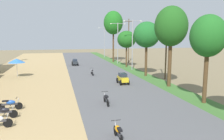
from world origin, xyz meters
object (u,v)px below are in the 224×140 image
object	(u,v)px
median_tree_third	(171,27)
motorbike_ahead_fourth	(92,72)
car_sedan_charcoal	(75,62)
parked_motorbike_third	(10,104)
streetlamp_far	(104,40)
motorbike_ahead_third	(106,98)
vendor_umbrella	(16,61)
streetlamp_mid	(118,40)
utility_pole_far	(129,40)
median_tree_fourth	(147,35)
median_tree_fifth	(127,39)
streetlamp_near	(132,41)
motorbike_ahead_second	(118,131)
median_tree_second	(208,37)
utility_pole_near	(166,43)
median_tree_sixth	(113,23)
car_hatchback_yellow	(123,78)

from	to	relation	value
median_tree_third	motorbike_ahead_fourth	world-z (taller)	median_tree_third
car_sedan_charcoal	motorbike_ahead_fourth	distance (m)	11.54
median_tree_third	car_sedan_charcoal	bearing A→B (deg)	113.26
parked_motorbike_third	streetlamp_far	size ratio (longest dim) A/B	0.23
streetlamp_far	motorbike_ahead_third	distance (m)	40.42
vendor_umbrella	car_sedan_charcoal	world-z (taller)	vendor_umbrella
streetlamp_mid	utility_pole_far	size ratio (longest dim) A/B	0.90
median_tree_fourth	median_tree_fifth	distance (m)	9.17
median_tree_fourth	motorbike_ahead_fourth	distance (m)	9.12
streetlamp_near	motorbike_ahead_third	bearing A→B (deg)	-115.11
parked_motorbike_third	vendor_umbrella	size ratio (longest dim) A/B	0.71
streetlamp_near	motorbike_ahead_second	world-z (taller)	streetlamp_near
median_tree_third	parked_motorbike_third	bearing A→B (deg)	-163.66
car_sedan_charcoal	median_tree_second	bearing A→B (deg)	-71.98
utility_pole_near	utility_pole_far	distance (m)	17.98
median_tree_third	motorbike_ahead_fourth	xyz separation A→B (m)	(-7.21, 8.93, -5.94)
median_tree_second	car_sedan_charcoal	world-z (taller)	median_tree_second
median_tree_fifth	streetlamp_mid	bearing A→B (deg)	90.93
median_tree_sixth	utility_pole_near	world-z (taller)	median_tree_sixth
car_sedan_charcoal	streetlamp_near	bearing A→B (deg)	-42.58
streetlamp_far	motorbike_ahead_third	size ratio (longest dim) A/B	4.30
median_tree_sixth	motorbike_ahead_third	distance (m)	31.07
median_tree_third	car_sedan_charcoal	xyz separation A→B (m)	(-8.76, 20.37, -5.77)
median_tree_sixth	vendor_umbrella	bearing A→B (deg)	-139.09
median_tree_sixth	parked_motorbike_third	bearing A→B (deg)	-117.64
streetlamp_mid	car_sedan_charcoal	bearing A→B (deg)	-172.90
median_tree_second	utility_pole_near	xyz separation A→B (m)	(1.77, 10.42, -0.83)
median_tree_third	vendor_umbrella	bearing A→B (deg)	150.66
median_tree_sixth	car_hatchback_yellow	size ratio (longest dim) A/B	5.33
utility_pole_near	motorbike_ahead_second	size ratio (longest dim) A/B	4.98
parked_motorbike_third	motorbike_ahead_second	world-z (taller)	motorbike_ahead_second
median_tree_fourth	motorbike_ahead_second	bearing A→B (deg)	-116.35
utility_pole_far	motorbike_ahead_second	xyz separation A→B (m)	(-11.25, -33.24, -4.12)
motorbike_ahead_third	streetlamp_far	bearing A→B (deg)	78.46
utility_pole_far	median_tree_sixth	bearing A→B (deg)	141.51
median_tree_second	median_tree_sixth	xyz separation A→B (m)	(-0.20, 30.55, 2.76)
parked_motorbike_third	car_sedan_charcoal	distance (m)	25.74
median_tree_third	car_sedan_charcoal	size ratio (longest dim) A/B	3.82
vendor_umbrella	streetlamp_far	world-z (taller)	streetlamp_far
vendor_umbrella	motorbike_ahead_fourth	world-z (taller)	vendor_umbrella
parked_motorbike_third	motorbike_ahead_third	size ratio (longest dim) A/B	1.00
median_tree_sixth	motorbike_ahead_third	xyz separation A→B (m)	(-7.83, -29.07, -7.69)
motorbike_ahead_fourth	median_tree_fourth	bearing A→B (deg)	-17.12
median_tree_fourth	median_tree_sixth	distance (m)	17.77
median_tree_fifth	motorbike_ahead_fourth	xyz separation A→B (m)	(-7.23, -6.92, -4.37)
median_tree_sixth	car_hatchback_yellow	world-z (taller)	median_tree_sixth
median_tree_second	motorbike_ahead_second	distance (m)	11.13
streetlamp_far	median_tree_fourth	bearing A→B (deg)	-89.83
parked_motorbike_third	car_sedan_charcoal	world-z (taller)	car_sedan_charcoal
utility_pole_near	motorbike_ahead_third	world-z (taller)	utility_pole_near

